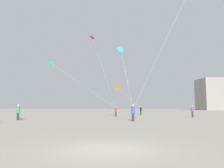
{
  "coord_description": "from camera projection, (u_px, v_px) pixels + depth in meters",
  "views": [
    {
      "loc": [
        0.28,
        -8.12,
        1.58
      ],
      "look_at": [
        0.0,
        21.13,
        4.7
      ],
      "focal_mm": 34.01,
      "sensor_mm": 36.0,
      "label": 1
    }
  ],
  "objects": [
    {
      "name": "person_in_red",
      "position": [
        116.0,
        111.0,
        34.35
      ],
      "size": [
        0.35,
        0.35,
        1.62
      ],
      "rotation": [
        0.0,
        0.0,
        5.21
      ],
      "color": "#2D2D33",
      "rests_on": "ground_plane"
    },
    {
      "name": "person_in_green",
      "position": [
        18.0,
        112.0,
        24.74
      ],
      "size": [
        0.4,
        0.4,
        1.82
      ],
      "rotation": [
        0.0,
        0.0,
        2.73
      ],
      "color": "#2D2D33",
      "rests_on": "ground_plane"
    },
    {
      "name": "kite_amber_delta",
      "position": [
        117.0,
        88.0,
        42.24
      ],
      "size": [
        4.99,
        3.39,
        4.43
      ],
      "color": "yellow"
    },
    {
      "name": "kite_emerald_delta",
      "position": [
        52.0,
        64.0,
        45.95
      ],
      "size": [
        15.1,
        11.49,
        10.22
      ],
      "color": "green"
    },
    {
      "name": "kite_cyan_diamond",
      "position": [
        121.0,
        50.0,
        26.65
      ],
      "size": [
        1.71,
        3.23,
        7.91
      ],
      "color": "#1EB2C6"
    },
    {
      "name": "ground_plane",
      "position": [
        107.0,
        149.0,
        7.91
      ],
      "size": [
        300.0,
        300.0,
        0.0
      ],
      "primitive_type": "plane",
      "color": "#9E9689"
    },
    {
      "name": "kite_magenta_diamond",
      "position": [
        93.0,
        38.0,
        43.07
      ],
      "size": [
        5.37,
        7.97,
        14.68
      ],
      "color": "#D12899"
    },
    {
      "name": "person_in_blue",
      "position": [
        133.0,
        112.0,
        23.05
      ],
      "size": [
        0.39,
        0.39,
        1.81
      ],
      "rotation": [
        0.0,
        0.0,
        3.7
      ],
      "color": "#2D2D33",
      "rests_on": "ground_plane"
    },
    {
      "name": "handbag_beside_flyer",
      "position": [
        21.0,
        119.0,
        24.74
      ],
      "size": [
        0.32,
        0.33,
        0.24
      ],
      "primitive_type": "cube",
      "rotation": [
        0.0,
        0.0,
        3.93
      ],
      "color": "brown",
      "rests_on": "ground_plane"
    },
    {
      "name": "person_in_purple",
      "position": [
        192.0,
        111.0,
        31.04
      ],
      "size": [
        0.38,
        0.38,
        1.75
      ],
      "rotation": [
        0.0,
        0.0,
        3.96
      ],
      "color": "#2D2D33",
      "rests_on": "ground_plane"
    },
    {
      "name": "person_in_black",
      "position": [
        141.0,
        110.0,
        39.02
      ],
      "size": [
        0.37,
        0.37,
        1.68
      ],
      "rotation": [
        0.0,
        0.0,
        4.38
      ],
      "color": "#2D2D33",
      "rests_on": "ground_plane"
    }
  ]
}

